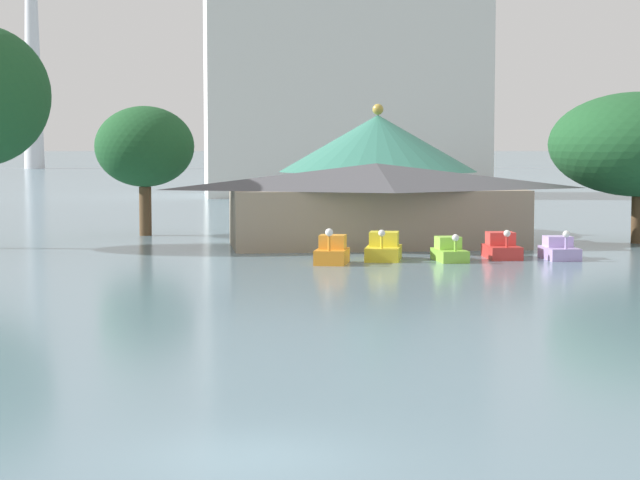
# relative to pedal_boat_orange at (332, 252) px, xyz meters

# --- Properties ---
(ground_plane) EXTENTS (2000.00, 2000.00, 0.00)m
(ground_plane) POSITION_rel_pedal_boat_orange_xyz_m (-6.10, -33.57, -0.55)
(ground_plane) COLOR slate
(pedal_boat_orange) EXTENTS (2.02, 2.58, 1.76)m
(pedal_boat_orange) POSITION_rel_pedal_boat_orange_xyz_m (0.00, 0.00, 0.00)
(pedal_boat_orange) COLOR orange
(pedal_boat_orange) RESTS_ON ground
(pedal_boat_yellow) EXTENTS (2.32, 3.16, 1.59)m
(pedal_boat_yellow) POSITION_rel_pedal_boat_orange_xyz_m (2.79, 1.51, -0.01)
(pedal_boat_yellow) COLOR yellow
(pedal_boat_yellow) RESTS_ON ground
(pedal_boat_lime) EXTENTS (1.38, 2.58, 1.40)m
(pedal_boat_lime) POSITION_rel_pedal_boat_orange_xyz_m (5.89, 0.59, -0.08)
(pedal_boat_lime) COLOR #8CCC3F
(pedal_boat_lime) RESTS_ON ground
(pedal_boat_red) EXTENTS (1.71, 2.85, 1.51)m
(pedal_boat_red) POSITION_rel_pedal_boat_orange_xyz_m (8.82, 1.60, -0.04)
(pedal_boat_red) COLOR red
(pedal_boat_red) RESTS_ON ground
(pedal_boat_lavender) EXTENTS (1.58, 2.61, 1.50)m
(pedal_boat_lavender) POSITION_rel_pedal_boat_orange_xyz_m (11.53, 0.76, -0.10)
(pedal_boat_lavender) COLOR #B299D8
(pedal_boat_lavender) RESTS_ON ground
(boathouse) EXTENTS (17.35, 7.93, 4.65)m
(boathouse) POSITION_rel_pedal_boat_orange_xyz_m (3.75, 9.03, 1.88)
(boathouse) COLOR gray
(boathouse) RESTS_ON ground
(green_roof_pavilion) EXTENTS (12.56, 12.56, 8.25)m
(green_roof_pavilion) POSITION_rel_pedal_boat_orange_xyz_m (5.35, 17.59, 3.75)
(green_roof_pavilion) COLOR #993328
(green_roof_pavilion) RESTS_ON ground
(shoreline_tree_mid) EXTENTS (6.19, 6.19, 8.09)m
(shoreline_tree_mid) POSITION_rel_pedal_boat_orange_xyz_m (-9.27, 18.39, 4.98)
(shoreline_tree_mid) COLOR brown
(shoreline_tree_mid) RESTS_ON ground
(shoreline_tree_right) EXTENTS (10.27, 10.27, 8.71)m
(shoreline_tree_right) POSITION_rel_pedal_boat_orange_xyz_m (19.02, 9.02, 5.14)
(shoreline_tree_right) COLOR brown
(shoreline_tree_right) RESTS_ON ground
(background_building_block) EXTENTS (31.33, 14.63, 27.99)m
(background_building_block) POSITION_rel_pedal_boat_orange_xyz_m (11.44, 73.45, 13.46)
(background_building_block) COLOR silver
(background_building_block) RESTS_ON ground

